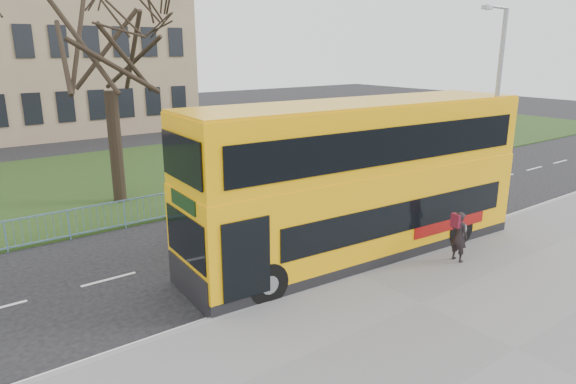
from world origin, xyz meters
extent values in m
plane|color=black|center=(0.00, 0.00, 0.00)|extent=(120.00, 120.00, 0.00)
cube|color=slate|center=(0.00, -6.75, 0.06)|extent=(80.00, 10.50, 0.12)
cube|color=gray|center=(0.00, -1.55, 0.07)|extent=(80.00, 0.20, 0.14)
cube|color=#223C15|center=(0.00, 14.30, 0.04)|extent=(80.00, 15.40, 0.08)
cube|color=#FFB20A|center=(1.18, -0.50, 1.50)|extent=(11.93, 3.55, 2.19)
cube|color=#FFB20A|center=(1.18, -0.50, 2.78)|extent=(11.93, 3.55, 0.38)
cube|color=#FFB20A|center=(1.18, -0.50, 3.95)|extent=(11.87, 3.49, 1.96)
cube|color=black|center=(1.76, -1.95, 1.59)|extent=(9.07, 0.62, 0.95)
cube|color=black|center=(1.09, -1.89, 3.86)|extent=(10.82, 0.73, 1.07)
cylinder|color=black|center=(-3.10, -1.50, 0.58)|extent=(1.18, 0.39, 1.17)
cylinder|color=black|center=(4.51, -1.98, 0.58)|extent=(1.18, 0.39, 1.17)
imported|color=black|center=(3.15, -2.96, 0.92)|extent=(0.42, 0.61, 1.60)
cylinder|color=gray|center=(6.00, -2.00, 3.96)|extent=(0.15, 0.15, 7.67)
cylinder|color=gray|center=(5.33, -2.08, 7.79)|extent=(1.34, 0.26, 0.10)
cube|color=gray|center=(4.67, -2.17, 7.75)|extent=(0.45, 0.23, 0.12)
camera|label=1|loc=(-10.08, -11.72, 6.56)|focal=32.00mm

